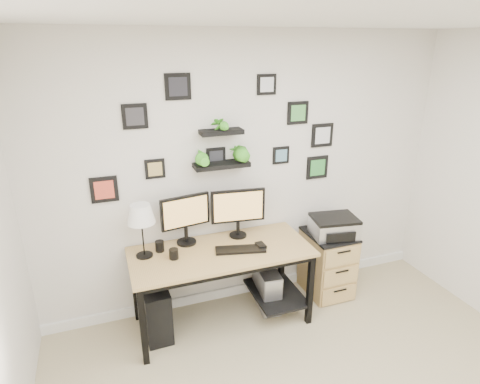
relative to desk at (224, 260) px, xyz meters
name	(u,v)px	position (x,y,z in m)	size (l,w,h in m)	color
room	(249,287)	(0.37, 0.32, -0.58)	(4.00, 4.00, 4.00)	tan
desk	(224,260)	(0.00, 0.00, 0.00)	(1.60, 0.70, 0.75)	tan
monitor_left	(185,216)	(-0.29, 0.20, 0.40)	(0.45, 0.20, 0.46)	black
monitor_right	(238,209)	(0.20, 0.17, 0.40)	(0.50, 0.18, 0.47)	black
keyboard	(240,249)	(0.12, -0.10, 0.13)	(0.44, 0.14, 0.02)	black
mouse	(261,246)	(0.32, -0.10, 0.14)	(0.07, 0.11, 0.03)	black
table_lamp	(141,215)	(-0.69, 0.09, 0.51)	(0.23, 0.23, 0.48)	black
mug	(174,254)	(-0.46, -0.03, 0.17)	(0.08, 0.08, 0.09)	black
pen_cup	(160,246)	(-0.55, 0.13, 0.17)	(0.08, 0.08, 0.10)	black
pc_tower_black	(155,308)	(-0.64, 0.03, -0.38)	(0.22, 0.49, 0.49)	black
pc_tower_grey	(267,288)	(0.45, 0.04, -0.42)	(0.22, 0.43, 0.41)	gray
file_cabinet	(327,263)	(1.14, 0.06, -0.29)	(0.43, 0.53, 0.67)	tan
printer	(334,226)	(1.15, 0.02, 0.14)	(0.48, 0.40, 0.20)	silver
wall_decor	(226,142)	(0.12, 0.26, 1.02)	(2.30, 0.18, 1.06)	black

